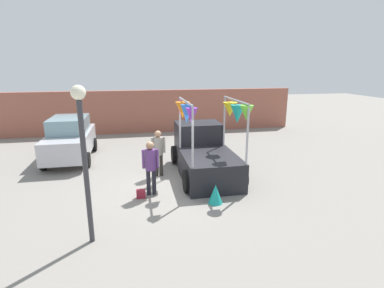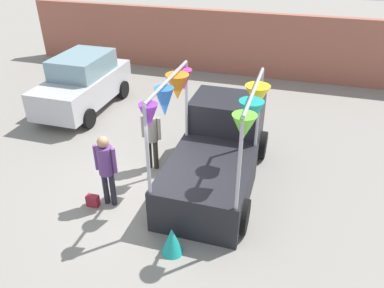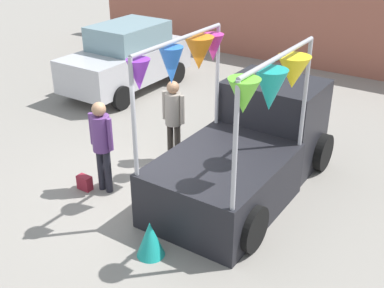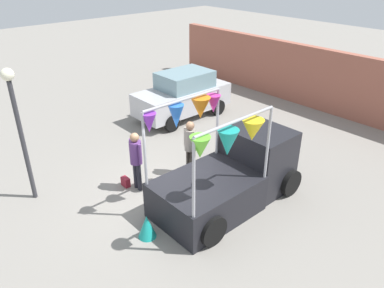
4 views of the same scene
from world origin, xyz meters
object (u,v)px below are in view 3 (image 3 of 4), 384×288
(vendor_truck, at_px, (250,143))
(person_customer, at_px, (101,138))
(handbag, at_px, (85,183))
(person_vendor, at_px, (173,114))
(folded_kite_bundle_teal, at_px, (150,239))
(parked_car, at_px, (127,57))

(vendor_truck, height_order, person_customer, vendor_truck)
(vendor_truck, xyz_separation_m, person_customer, (-2.13, -1.70, 0.20))
(person_customer, relative_size, handbag, 6.36)
(person_vendor, xyz_separation_m, folded_kite_bundle_teal, (1.48, -2.68, -0.77))
(parked_car, relative_size, handbag, 14.29)
(vendor_truck, xyz_separation_m, handbag, (-2.48, -1.90, -0.74))
(person_vendor, relative_size, handbag, 6.28)
(vendor_truck, distance_m, person_customer, 2.73)
(person_customer, bearing_deg, parked_car, 125.91)
(parked_car, bearing_deg, vendor_truck, -27.40)
(person_customer, distance_m, person_vendor, 1.72)
(person_vendor, height_order, folded_kite_bundle_teal, person_vendor)
(vendor_truck, relative_size, handbag, 14.48)
(folded_kite_bundle_teal, bearing_deg, person_customer, 151.55)
(person_customer, bearing_deg, person_vendor, 76.85)
(parked_car, height_order, handbag, parked_car)
(person_vendor, relative_size, folded_kite_bundle_teal, 2.93)
(person_customer, distance_m, folded_kite_bundle_teal, 2.26)
(handbag, bearing_deg, parked_car, 121.74)
(person_vendor, bearing_deg, person_customer, -103.15)
(vendor_truck, height_order, person_vendor, vendor_truck)
(parked_car, xyz_separation_m, folded_kite_bundle_teal, (5.12, -5.50, -0.64))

